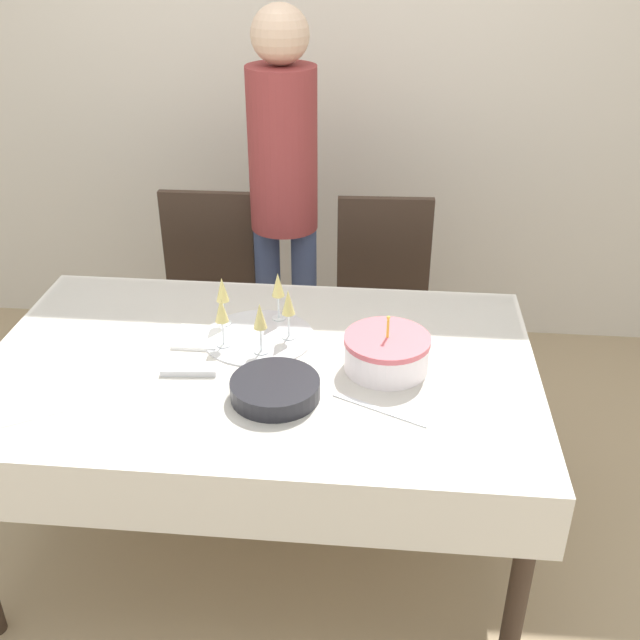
# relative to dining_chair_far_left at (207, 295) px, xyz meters

# --- Properties ---
(ground_plane) EXTENTS (12.00, 12.00, 0.00)m
(ground_plane) POSITION_rel_dining_chair_far_left_xyz_m (0.39, -0.87, -0.53)
(ground_plane) COLOR tan
(wall_back) EXTENTS (8.00, 0.05, 2.70)m
(wall_back) POSITION_rel_dining_chair_far_left_xyz_m (0.39, 0.77, 0.82)
(wall_back) COLOR silver
(wall_back) RESTS_ON ground_plane
(dining_table) EXTENTS (1.74, 1.10, 0.76)m
(dining_table) POSITION_rel_dining_chair_far_left_xyz_m (0.39, -0.87, 0.13)
(dining_table) COLOR silver
(dining_table) RESTS_ON ground_plane
(dining_chair_far_left) EXTENTS (0.43, 0.43, 0.96)m
(dining_chair_far_left) POSITION_rel_dining_chair_far_left_xyz_m (0.00, 0.00, 0.00)
(dining_chair_far_left) COLOR #38281E
(dining_chair_far_left) RESTS_ON ground_plane
(dining_chair_far_right) EXTENTS (0.44, 0.44, 0.96)m
(dining_chair_far_right) POSITION_rel_dining_chair_far_left_xyz_m (0.77, -0.00, 0.00)
(dining_chair_far_right) COLOR #38281E
(dining_chair_far_right) RESTS_ON ground_plane
(birthday_cake) EXTENTS (0.27, 0.27, 0.18)m
(birthday_cake) POSITION_rel_dining_chair_far_left_xyz_m (0.79, -0.87, 0.28)
(birthday_cake) COLOR white
(birthday_cake) RESTS_ON dining_table
(champagne_tray) EXTENTS (0.37, 0.37, 0.18)m
(champagne_tray) POSITION_rel_dining_chair_far_left_xyz_m (0.35, -0.72, 0.30)
(champagne_tray) COLOR silver
(champagne_tray) RESTS_ON dining_table
(plate_stack_main) EXTENTS (0.26, 0.26, 0.06)m
(plate_stack_main) POSITION_rel_dining_chair_far_left_xyz_m (0.47, -1.05, 0.26)
(plate_stack_main) COLOR black
(plate_stack_main) RESTS_ON dining_table
(cake_knife) EXTENTS (0.28, 0.15, 0.00)m
(cake_knife) POSITION_rel_dining_chair_far_left_xyz_m (0.77, -1.09, 0.23)
(cake_knife) COLOR silver
(cake_knife) RESTS_ON dining_table
(fork_pile) EXTENTS (0.17, 0.07, 0.02)m
(fork_pile) POSITION_rel_dining_chair_far_left_xyz_m (0.18, -0.95, 0.24)
(fork_pile) COLOR silver
(fork_pile) RESTS_ON dining_table
(napkin_pile) EXTENTS (0.15, 0.15, 0.01)m
(napkin_pile) POSITION_rel_dining_chair_far_left_xyz_m (0.16, -0.75, 0.23)
(napkin_pile) COLOR white
(napkin_pile) RESTS_ON dining_table
(person_standing) EXTENTS (0.28, 0.28, 1.71)m
(person_standing) POSITION_rel_dining_chair_far_left_xyz_m (0.34, 0.09, 0.51)
(person_standing) COLOR #3F4C72
(person_standing) RESTS_ON ground_plane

